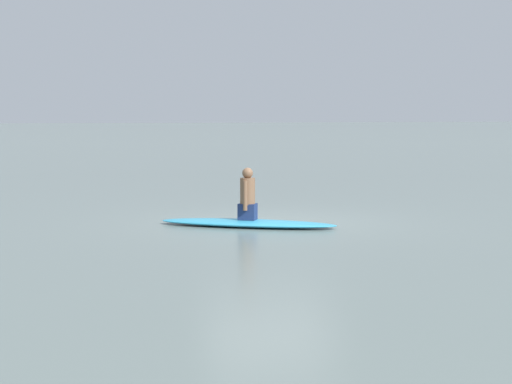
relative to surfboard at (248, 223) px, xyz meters
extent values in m
plane|color=slate|center=(-0.61, -0.44, -0.06)|extent=(400.00, 400.00, 0.00)
ellipsoid|color=#339EC6|center=(0.00, 0.00, 0.00)|extent=(3.21, 2.53, 0.13)
cube|color=navy|center=(0.00, 0.00, 0.21)|extent=(0.41, 0.39, 0.30)
cylinder|color=brown|center=(0.00, 0.00, 0.59)|extent=(0.38, 0.38, 0.49)
sphere|color=brown|center=(0.00, 0.00, 0.92)|extent=(0.20, 0.20, 0.20)
cylinder|color=brown|center=(0.09, 0.14, 0.52)|extent=(0.11, 0.11, 0.54)
cylinder|color=brown|center=(-0.09, -0.14, 0.52)|extent=(0.11, 0.11, 0.54)
camera|label=1|loc=(5.17, 15.30, 2.00)|focal=61.98mm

